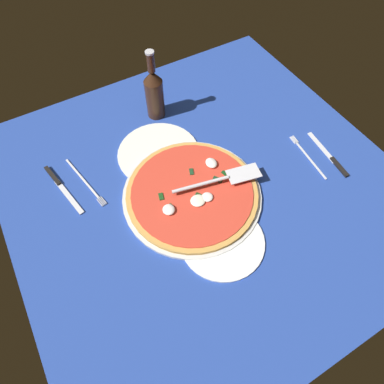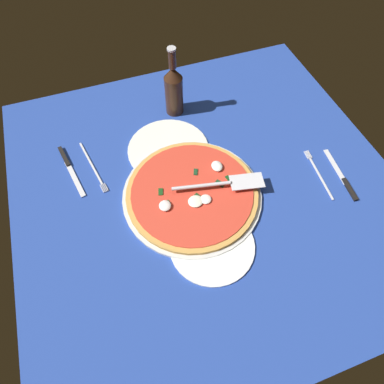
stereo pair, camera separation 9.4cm
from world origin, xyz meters
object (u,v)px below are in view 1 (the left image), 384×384
Objects in this scene: pizza_server at (221,179)px; place_setting_near at (319,158)px; beer_bottle at (154,93)px; place_setting_far at (72,184)px; dinner_plate_left at (222,241)px; pizza at (192,193)px; dinner_plate_right at (159,153)px.

pizza_server is 32.95cm from place_setting_near.
beer_bottle is at bearing 105.83° from pizza_server.
pizza_server is 42.88cm from place_setting_far.
dinner_plate_left is 16.25cm from pizza.
dinner_plate_left and dinner_plate_right have the same top height.
place_setting_far is (22.21, 36.46, -3.99)cm from pizza_server.
pizza_server reaches higher than pizza.
beer_bottle is (13.58, -34.09, 8.99)cm from place_setting_far.
dinner_plate_right is at bearing 64.13° from place_setting_near.
dinner_plate_left is at bearing 26.04° from place_setting_far.
place_setting_far is 37.78cm from beer_bottle.
pizza_server reaches higher than place_setting_near.
place_setting_far is 0.95× the size of beer_bottle.
pizza_server is at bearing -154.28° from dinner_plate_right.
dinner_plate_left is at bearing 108.01° from place_setting_near.
dinner_plate_left is 51.62cm from beer_bottle.
place_setting_near is at bearing -140.43° from beer_bottle.
dinner_plate_right is (34.71, 0.88, 0.00)cm from dinner_plate_left.
pizza_server is at bearing -100.11° from pizza.
pizza is at bearing -1.24° from dinner_plate_left.
place_setting_near reaches higher than dinner_plate_left.
place_setting_near is 54.94cm from beer_bottle.
pizza_server is at bearing 47.80° from place_setting_far.
dinner_plate_right is at bearing 155.17° from beer_bottle.
place_setting_near is (-26.04, -41.81, -0.14)cm from dinner_plate_right.
pizza is 1.54× the size of beer_bottle.
place_setting_far is (36.88, 27.69, -0.15)cm from dinner_plate_left.
place_setting_far reaches higher than dinner_plate_right.
place_setting_near is (8.68, -40.92, -0.14)cm from dinner_plate_left.
dinner_plate_left is 17.52cm from pizza_server.
pizza is (-18.54, -1.23, 1.52)cm from dinner_plate_right.
dinner_plate_left is 0.60× the size of pizza.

